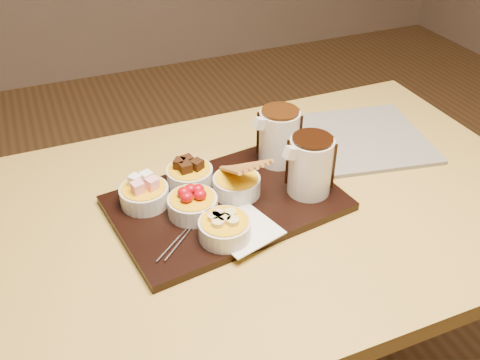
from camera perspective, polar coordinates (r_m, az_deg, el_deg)
name	(u,v)px	position (r m, az deg, el deg)	size (l,w,h in m)	color
dining_table	(271,235)	(1.20, 3.28, -5.87)	(1.20, 0.80, 0.75)	gold
serving_board	(227,203)	(1.12, -1.42, -2.48)	(0.46, 0.30, 0.02)	black
napkin	(243,229)	(1.03, 0.33, -5.29)	(0.12, 0.12, 0.00)	white
bowl_marshmallows	(145,196)	(1.11, -10.15, -1.66)	(0.10, 0.10, 0.04)	beige
bowl_cake	(190,176)	(1.15, -5.38, 0.38)	(0.10, 0.10, 0.04)	beige
bowl_strawberries	(193,206)	(1.07, -5.06, -2.76)	(0.10, 0.10, 0.04)	beige
bowl_biscotti	(237,186)	(1.12, -0.36, -0.60)	(0.10, 0.10, 0.04)	beige
bowl_bananas	(225,229)	(1.01, -1.63, -5.28)	(0.10, 0.10, 0.04)	beige
pitcher_dark_chocolate	(310,166)	(1.11, 7.51, 1.46)	(0.09, 0.09, 0.12)	silver
pitcher_milk_chocolate	(279,137)	(1.20, 4.19, 4.58)	(0.09, 0.09, 0.12)	silver
fondue_skewers	(194,220)	(1.06, -4.90, -4.31)	(0.26, 0.03, 0.01)	silver
newspaper	(350,140)	(1.36, 11.65, 4.22)	(0.37, 0.29, 0.01)	beige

